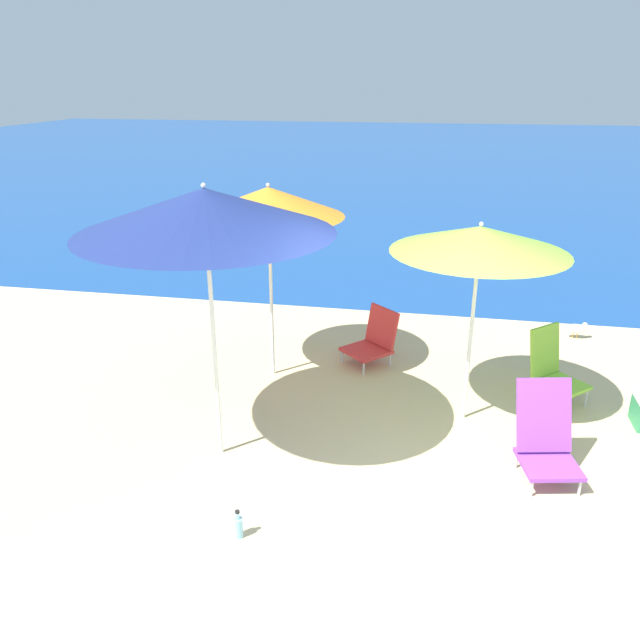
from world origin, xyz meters
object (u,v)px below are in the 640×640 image
Objects in this scene: beach_chair_purple at (546,436)px; water_bottle at (238,527)px; beach_chair_lime at (552,367)px; beach_chair_red at (374,339)px; seagull at (577,328)px; beach_umbrella_orange at (268,202)px; beach_umbrella_navy at (205,211)px; beach_umbrella_lime at (480,240)px.

beach_chair_purple is 3.47× the size of water_bottle.
beach_chair_lime reaches higher than beach_chair_red.
seagull is (0.85, 3.17, -0.22)m from beach_chair_purple.
seagull is at bearing 25.63° from beach_umbrella_orange.
beach_umbrella_navy is 10.43× the size of water_bottle.
beach_umbrella_orange is at bearing 140.72° from beach_chair_purple.
beach_umbrella_lime is at bearing -4.86° from beach_chair_red.
beach_chair_red is at bearing 78.68° from water_bottle.
beach_umbrella_orange is 1.09× the size of beach_umbrella_lime.
beach_chair_purple is (2.77, -1.43, -1.62)m from beach_umbrella_orange.
beach_umbrella_orange reaches higher than water_bottle.
beach_umbrella_orange is 3.51m from beach_chair_purple.
beach_chair_red is (-1.93, 0.56, -0.07)m from beach_chair_lime.
beach_chair_purple is 3.00× the size of seagull.
beach_umbrella_lime is 3.20m from water_bottle.
beach_chair_lime is (3.08, 1.63, -1.85)m from beach_umbrella_navy.
seagull is at bearing 28.26° from beach_chair_lime.
beach_umbrella_lime is 1.81m from beach_chair_lime.
beach_chair_lime is at bearing -108.53° from seagull.
beach_chair_lime is at bearing -0.53° from beach_umbrella_orange.
beach_umbrella_navy is at bearing 164.70° from beach_chair_lime.
beach_umbrella_navy is 2.45m from beach_umbrella_lime.
beach_chair_lime is 2.88× the size of seagull.
beach_umbrella_orange is 0.89× the size of beach_umbrella_navy.
beach_umbrella_orange reaches higher than beach_chair_lime.
beach_umbrella_navy is at bearing 115.54° from water_bottle.
beach_chair_purple is 1.14× the size of beach_chair_red.
beach_umbrella_lime is at bearing 25.64° from beach_umbrella_navy.
beach_umbrella_lime is at bearing 115.95° from beach_chair_purple.
beach_umbrella_orange is at bearing 99.39° from water_bottle.
beach_umbrella_orange is 2.08m from beach_chair_red.
water_bottle is at bearing -128.71° from beach_umbrella_lime.
beach_umbrella_lime is (2.18, 1.05, -0.38)m from beach_umbrella_navy.
seagull is (0.59, 1.76, -0.22)m from beach_chair_lime.
beach_chair_purple is at bearing 28.76° from water_bottle.
beach_umbrella_lime reaches higher than water_bottle.
beach_umbrella_navy is 3.42× the size of beach_chair_red.
beach_umbrella_navy is at bearing -154.36° from beach_umbrella_lime.
water_bottle is 5.45m from seagull.
beach_umbrella_lime is at bearing -16.03° from beach_umbrella_orange.
beach_umbrella_navy is (-0.05, -1.66, 0.23)m from beach_umbrella_orange.
beach_chair_lime is at bearing 26.87° from beach_chair_red.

